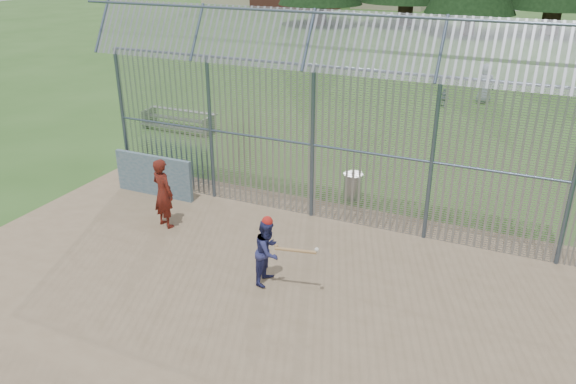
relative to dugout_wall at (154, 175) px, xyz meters
The scene contains 11 objects.
ground 5.47m from the dugout_wall, 32.23° to the right, with size 120.00×120.00×0.00m, color #2D511E.
dirt_infield 5.75m from the dugout_wall, 36.47° to the right, with size 14.00×10.00×0.02m, color #756047.
dugout_wall is the anchor object (origin of this frame).
batter 5.67m from the dugout_wall, 28.89° to the right, with size 0.70×0.55×1.44m, color navy.
onlooker 2.08m from the dugout_wall, 46.34° to the right, with size 0.66×0.43×1.82m, color maroon.
bg_kid_standing 16.40m from the dugout_wall, 63.39° to the left, with size 0.88×0.57×1.80m, color slate.
bg_kid_seated 14.41m from the dugout_wall, 66.14° to the left, with size 0.49×0.20×0.84m, color slate.
batting_gear 5.92m from the dugout_wall, 28.31° to the right, with size 1.35×0.39×0.59m.
trash_can 5.67m from the dugout_wall, 22.31° to the left, with size 0.56×0.56×0.82m.
bleacher 6.25m from the dugout_wall, 118.28° to the left, with size 3.00×0.95×0.72m.
backstop_fence 6.66m from the dugout_wall, ahead, with size 20.09×0.81×5.30m.
Camera 1 is at (4.98, -9.02, 6.64)m, focal length 35.00 mm.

